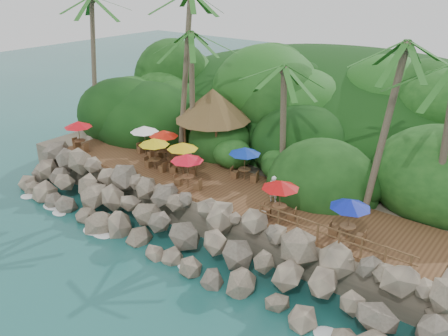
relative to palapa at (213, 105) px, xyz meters
The scene contains 12 objects.
ground 12.06m from the palapa, 68.20° to the right, with size 140.00×140.00×0.00m, color #19514F.
land_base 8.72m from the palapa, 57.56° to the left, with size 32.00×25.20×2.10m, color gray.
jungle_hill 15.37m from the palapa, 73.98° to the left, with size 44.80×28.00×15.40m, color #143811.
seawall 9.91m from the palapa, 63.33° to the right, with size 29.00×4.00×2.30m, color gray, non-canonical shape.
terrace 6.55m from the palapa, 44.20° to the right, with size 26.00×5.00×0.20m, color brown.
jungle_foliage 8.71m from the palapa, 52.83° to the left, with size 44.00×16.00×12.00m, color #143811, non-canonical shape.
foam_line 11.80m from the palapa, 67.58° to the right, with size 25.20×0.80×0.06m.
palms 6.40m from the palapa, 17.65° to the right, with size 31.99×6.93×11.94m.
palapa is the anchor object (origin of this frame).
dining_clusters 5.26m from the palapa, 52.43° to the right, with size 22.29×5.17×2.14m.
railing 13.77m from the palapa, 27.27° to the right, with size 8.30×0.10×1.00m.
waiter 8.87m from the palapa, 27.60° to the right, with size 0.58×0.38×1.58m, color white.
Camera 1 is at (16.12, -14.77, 14.57)m, focal length 38.43 mm.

